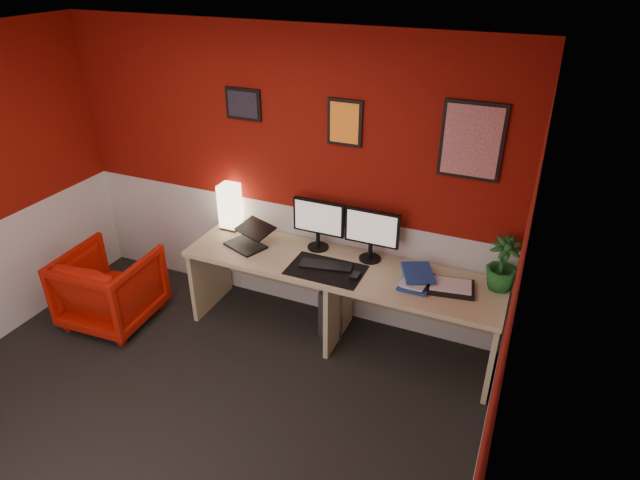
% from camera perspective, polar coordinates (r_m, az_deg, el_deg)
% --- Properties ---
extents(ground, '(4.00, 3.50, 0.01)m').
position_cam_1_polar(ground, '(4.12, -15.29, -18.98)').
color(ground, black).
rests_on(ground, ground).
extents(ceiling, '(4.00, 3.50, 0.01)m').
position_cam_1_polar(ceiling, '(2.88, -21.95, 17.17)').
color(ceiling, white).
rests_on(ceiling, ground).
extents(wall_back, '(4.00, 0.01, 2.50)m').
position_cam_1_polar(wall_back, '(4.60, -4.21, 6.63)').
color(wall_back, maroon).
rests_on(wall_back, ground).
extents(wall_right, '(0.01, 3.50, 2.50)m').
position_cam_1_polar(wall_right, '(2.67, 18.21, -13.61)').
color(wall_right, maroon).
rests_on(wall_right, ground).
extents(wainscot_back, '(4.00, 0.01, 1.00)m').
position_cam_1_polar(wainscot_back, '(4.93, -3.93, -1.48)').
color(wainscot_back, silver).
rests_on(wainscot_back, ground).
extents(desk, '(2.60, 0.65, 0.73)m').
position_cam_1_polar(desk, '(4.51, 2.03, -6.72)').
color(desk, tan).
rests_on(desk, ground).
extents(shoji_lamp, '(0.16, 0.16, 0.40)m').
position_cam_1_polar(shoji_lamp, '(4.86, -9.54, 3.43)').
color(shoji_lamp, '#FFE5B2').
rests_on(shoji_lamp, desk).
extents(laptop, '(0.39, 0.33, 0.22)m').
position_cam_1_polar(laptop, '(4.57, -8.01, 0.53)').
color(laptop, black).
rests_on(laptop, desk).
extents(monitor_left, '(0.45, 0.06, 0.58)m').
position_cam_1_polar(monitor_left, '(4.42, -0.22, 2.44)').
color(monitor_left, black).
rests_on(monitor_left, desk).
extents(monitor_right, '(0.45, 0.06, 0.58)m').
position_cam_1_polar(monitor_right, '(4.27, 5.50, 1.29)').
color(monitor_right, black).
rests_on(monitor_right, desk).
extents(desk_mat, '(0.60, 0.38, 0.01)m').
position_cam_1_polar(desk_mat, '(4.25, 0.64, -3.19)').
color(desk_mat, black).
rests_on(desk_mat, desk).
extents(keyboard, '(0.44, 0.22, 0.02)m').
position_cam_1_polar(keyboard, '(4.28, 0.63, -2.70)').
color(keyboard, black).
rests_on(keyboard, desk_mat).
extents(mouse, '(0.06, 0.10, 0.03)m').
position_cam_1_polar(mouse, '(4.15, 3.76, -3.84)').
color(mouse, black).
rests_on(mouse, desk_mat).
extents(book_bottom, '(0.23, 0.31, 0.03)m').
position_cam_1_polar(book_bottom, '(4.16, 8.64, -4.13)').
color(book_bottom, navy).
rests_on(book_bottom, desk).
extents(book_middle, '(0.22, 0.28, 0.02)m').
position_cam_1_polar(book_middle, '(4.14, 8.89, -3.90)').
color(book_middle, silver).
rests_on(book_middle, book_bottom).
extents(book_top, '(0.33, 0.37, 0.03)m').
position_cam_1_polar(book_top, '(4.14, 8.83, -3.50)').
color(book_top, navy).
rests_on(book_top, book_middle).
extents(zen_tray, '(0.39, 0.30, 0.03)m').
position_cam_1_polar(zen_tray, '(4.13, 13.70, -4.91)').
color(zen_tray, black).
rests_on(zen_tray, desk).
extents(potted_plant, '(0.24, 0.24, 0.42)m').
position_cam_1_polar(potted_plant, '(4.15, 18.89, -2.43)').
color(potted_plant, '#19591E').
rests_on(potted_plant, desk).
extents(pc_tower, '(0.28, 0.48, 0.45)m').
position_cam_1_polar(pc_tower, '(4.75, 1.61, -6.68)').
color(pc_tower, '#99999E').
rests_on(pc_tower, ground).
extents(armchair, '(0.77, 0.79, 0.68)m').
position_cam_1_polar(armchair, '(5.10, -21.39, -4.68)').
color(armchair, red).
rests_on(armchair, ground).
extents(art_left, '(0.32, 0.02, 0.26)m').
position_cam_1_polar(art_left, '(4.55, -8.16, 14.12)').
color(art_left, black).
rests_on(art_left, wall_back).
extents(art_center, '(0.28, 0.02, 0.36)m').
position_cam_1_polar(art_center, '(4.18, 2.66, 12.37)').
color(art_center, orange).
rests_on(art_center, wall_back).
extents(art_right, '(0.44, 0.02, 0.56)m').
position_cam_1_polar(art_right, '(3.97, 15.85, 10.09)').
color(art_right, red).
rests_on(art_right, wall_back).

